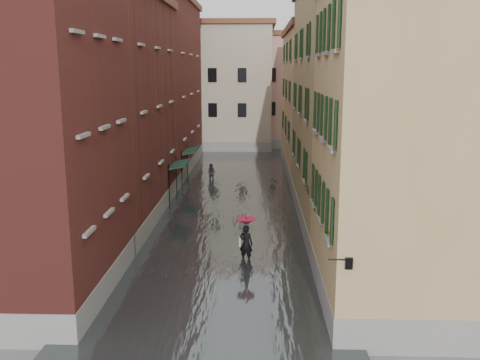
# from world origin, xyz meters

# --- Properties ---
(ground) EXTENTS (120.00, 120.00, 0.00)m
(ground) POSITION_xyz_m (0.00, 0.00, 0.00)
(ground) COLOR #57575A
(ground) RESTS_ON ground
(floodwater) EXTENTS (10.00, 60.00, 0.20)m
(floodwater) POSITION_xyz_m (0.00, 13.00, 0.10)
(floodwater) COLOR #414748
(floodwater) RESTS_ON ground
(building_left_near) EXTENTS (6.00, 8.00, 13.00)m
(building_left_near) POSITION_xyz_m (-7.00, -2.00, 6.50)
(building_left_near) COLOR maroon
(building_left_near) RESTS_ON ground
(building_left_mid) EXTENTS (6.00, 14.00, 12.50)m
(building_left_mid) POSITION_xyz_m (-7.00, 9.00, 6.25)
(building_left_mid) COLOR #602B1E
(building_left_mid) RESTS_ON ground
(building_left_far) EXTENTS (6.00, 16.00, 14.00)m
(building_left_far) POSITION_xyz_m (-7.00, 24.00, 7.00)
(building_left_far) COLOR maroon
(building_left_far) RESTS_ON ground
(building_right_near) EXTENTS (6.00, 8.00, 11.50)m
(building_right_near) POSITION_xyz_m (7.00, -2.00, 5.75)
(building_right_near) COLOR tan
(building_right_near) RESTS_ON ground
(building_right_mid) EXTENTS (6.00, 14.00, 13.00)m
(building_right_mid) POSITION_xyz_m (7.00, 9.00, 6.50)
(building_right_mid) COLOR #97855C
(building_right_mid) RESTS_ON ground
(building_right_far) EXTENTS (6.00, 16.00, 11.50)m
(building_right_far) POSITION_xyz_m (7.00, 24.00, 5.75)
(building_right_far) COLOR tan
(building_right_far) RESTS_ON ground
(building_end_cream) EXTENTS (12.00, 9.00, 13.00)m
(building_end_cream) POSITION_xyz_m (-3.00, 38.00, 6.50)
(building_end_cream) COLOR #B0A88C
(building_end_cream) RESTS_ON ground
(building_end_pink) EXTENTS (10.00, 9.00, 12.00)m
(building_end_pink) POSITION_xyz_m (6.00, 40.00, 6.00)
(building_end_pink) COLOR tan
(building_end_pink) RESTS_ON ground
(awning_near) EXTENTS (1.09, 3.13, 2.80)m
(awning_near) POSITION_xyz_m (-3.48, 13.08, 2.47)
(awning_near) COLOR #152F24
(awning_near) RESTS_ON ground
(awning_far) EXTENTS (1.09, 3.28, 2.80)m
(awning_far) POSITION_xyz_m (-3.48, 18.81, 2.47)
(awning_far) COLOR #152F24
(awning_far) RESTS_ON ground
(wall_lantern) EXTENTS (0.71, 0.22, 0.35)m
(wall_lantern) POSITION_xyz_m (4.33, -6.00, 3.01)
(wall_lantern) COLOR black
(wall_lantern) RESTS_ON ground
(window_planters) EXTENTS (0.59, 10.12, 0.84)m
(window_planters) POSITION_xyz_m (4.12, 0.50, 3.51)
(window_planters) COLOR #A04434
(window_planters) RESTS_ON ground
(pedestrian_main) EXTENTS (0.92, 0.92, 2.06)m
(pedestrian_main) POSITION_xyz_m (1.12, 1.96, 1.23)
(pedestrian_main) COLOR black
(pedestrian_main) RESTS_ON ground
(pedestrian_far) EXTENTS (0.84, 0.75, 1.43)m
(pedestrian_far) POSITION_xyz_m (-1.96, 19.45, 0.72)
(pedestrian_far) COLOR black
(pedestrian_far) RESTS_ON ground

